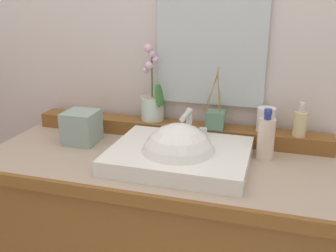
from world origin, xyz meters
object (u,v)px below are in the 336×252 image
object	(u,v)px
sink_basin	(179,159)
potted_plant	(152,101)
reed_diffuser	(216,119)
soap_dispenser	(300,123)
lotion_bottle	(266,138)
tissue_box	(82,127)
tumbler_cup	(266,120)

from	to	relation	value
sink_basin	potted_plant	distance (m)	0.37
potted_plant	reed_diffuser	distance (m)	0.29
soap_dispenser	lotion_bottle	bearing A→B (deg)	-137.12
sink_basin	tissue_box	xyz separation A→B (m)	(-0.44, 0.10, 0.05)
tumbler_cup	reed_diffuser	distance (m)	0.20
tumbler_cup	lotion_bottle	size ratio (longest dim) A/B	0.51
tumbler_cup	reed_diffuser	world-z (taller)	reed_diffuser
soap_dispenser	tumbler_cup	bearing A→B (deg)	171.63
soap_dispenser	reed_diffuser	distance (m)	0.32
sink_basin	potted_plant	world-z (taller)	potted_plant
reed_diffuser	tissue_box	distance (m)	0.55
lotion_bottle	tissue_box	bearing A→B (deg)	-176.28
soap_dispenser	lotion_bottle	world-z (taller)	soap_dispenser
potted_plant	tissue_box	xyz separation A→B (m)	(-0.24, -0.19, -0.08)
soap_dispenser	sink_basin	bearing A→B (deg)	-148.38
sink_basin	tumbler_cup	distance (m)	0.40
sink_basin	reed_diffuser	distance (m)	0.28
sink_basin	reed_diffuser	xyz separation A→B (m)	(0.09, 0.25, 0.08)
potted_plant	lotion_bottle	world-z (taller)	potted_plant
sink_basin	tissue_box	bearing A→B (deg)	167.74
sink_basin	tumbler_cup	xyz separation A→B (m)	(0.28, 0.27, 0.09)
sink_basin	lotion_bottle	bearing A→B (deg)	26.03
soap_dispenser	lotion_bottle	distance (m)	0.17
tissue_box	reed_diffuser	bearing A→B (deg)	16.75
tumbler_cup	reed_diffuser	xyz separation A→B (m)	(-0.20, -0.02, -0.01)
sink_basin	tissue_box	size ratio (longest dim) A/B	3.72
sink_basin	lotion_bottle	xyz separation A→B (m)	(0.29, 0.14, 0.06)
sink_basin	tumbler_cup	size ratio (longest dim) A/B	5.08
soap_dispenser	tumbler_cup	distance (m)	0.13
sink_basin	tissue_box	distance (m)	0.45
potted_plant	soap_dispenser	distance (m)	0.61
sink_basin	potted_plant	size ratio (longest dim) A/B	1.50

